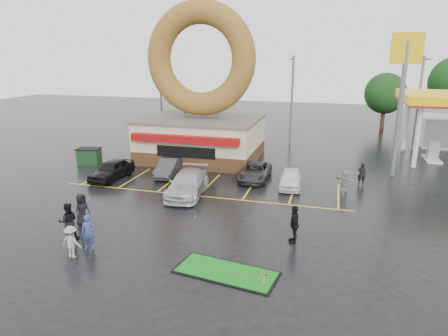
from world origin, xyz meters
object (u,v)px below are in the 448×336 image
(car_black, at_px, (112,170))
(donut_shop, at_px, (201,109))
(streetlight_left, at_px, (161,96))
(streetlight_right, at_px, (419,101))
(streetlight_mid, at_px, (292,98))
(dumpster, at_px, (89,157))
(car_silver, at_px, (188,183))
(person_cameraman, at_px, (294,224))
(car_grey, at_px, (255,172))
(car_white, at_px, (290,178))
(putting_green, at_px, (226,272))
(person_blue, at_px, (88,232))
(car_dgrey, at_px, (169,167))
(shell_sign, at_px, (403,79))

(car_black, bearing_deg, donut_shop, 64.26)
(streetlight_left, distance_m, streetlight_right, 26.08)
(streetlight_right, height_order, car_black, streetlight_right)
(streetlight_mid, distance_m, streetlight_right, 12.04)
(dumpster, bearing_deg, car_silver, -35.17)
(streetlight_left, height_order, streetlight_right, same)
(donut_shop, relative_size, person_cameraman, 6.88)
(streetlight_mid, bearing_deg, car_silver, -105.35)
(car_grey, distance_m, person_cameraman, 10.49)
(car_white, bearing_deg, putting_green, -100.34)
(streetlight_mid, relative_size, person_blue, 5.24)
(streetlight_mid, relative_size, dumpster, 5.00)
(streetlight_mid, xyz_separation_m, person_blue, (-6.60, -26.02, -3.92))
(car_white, distance_m, person_blue, 14.60)
(car_black, bearing_deg, car_silver, -9.78)
(streetlight_mid, xyz_separation_m, car_white, (1.67, -13.99, -4.14))
(car_white, height_order, person_cameraman, person_cameraman)
(putting_green, bearing_deg, car_grey, 96.24)
(donut_shop, height_order, dumpster, donut_shop)
(car_dgrey, bearing_deg, person_cameraman, -47.63)
(car_dgrey, xyz_separation_m, car_silver, (2.97, -3.71, 0.12))
(shell_sign, relative_size, streetlight_right, 1.18)
(donut_shop, height_order, car_white, donut_shop)
(streetlight_left, bearing_deg, donut_shop, -44.78)
(streetlight_right, height_order, person_cameraman, streetlight_right)
(car_silver, bearing_deg, person_blue, -108.93)
(streetlight_right, distance_m, dumpster, 31.02)
(car_black, xyz_separation_m, putting_green, (11.88, -10.65, -0.70))
(person_blue, bearing_deg, streetlight_left, 81.08)
(shell_sign, distance_m, car_black, 22.60)
(donut_shop, bearing_deg, person_blue, -88.74)
(streetlight_left, distance_m, car_black, 15.49)
(putting_green, bearing_deg, person_blue, 176.95)
(car_black, xyz_separation_m, dumpster, (-4.17, 3.35, -0.09))
(car_dgrey, distance_m, dumpster, 8.02)
(car_silver, relative_size, person_cameraman, 2.72)
(car_black, distance_m, putting_green, 15.97)
(car_silver, height_order, car_white, car_silver)
(car_silver, relative_size, person_blue, 3.11)
(shell_sign, bearing_deg, person_cameraman, -114.15)
(car_dgrey, distance_m, car_white, 9.43)
(person_cameraman, bearing_deg, streetlight_left, -157.34)
(car_silver, relative_size, car_white, 1.42)
(streetlight_mid, distance_m, car_grey, 13.62)
(person_blue, height_order, putting_green, person_blue)
(car_silver, height_order, putting_green, car_silver)
(donut_shop, height_order, car_dgrey, donut_shop)
(donut_shop, relative_size, car_dgrey, 3.39)
(donut_shop, distance_m, car_silver, 10.40)
(streetlight_mid, height_order, dumpster, streetlight_mid)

